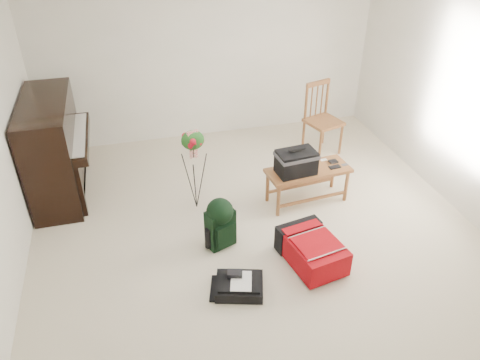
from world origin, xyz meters
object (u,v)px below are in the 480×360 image
object	(u,v)px
dining_chair	(323,119)
flower_stand	(195,170)
red_suitcase	(310,247)
black_duffel	(239,285)
green_backpack	(220,221)
bench	(300,164)
piano	(55,150)

from	to	relation	value
dining_chair	flower_stand	size ratio (longest dim) A/B	0.96
red_suitcase	flower_stand	size ratio (longest dim) A/B	0.74
red_suitcase	black_duffel	distance (m)	0.88
dining_chair	green_backpack	xyz separation A→B (m)	(-1.90, -1.72, -0.18)
bench	flower_stand	size ratio (longest dim) A/B	0.98
bench	black_duffel	world-z (taller)	bench
black_duffel	bench	bearing A→B (deg)	66.01
green_backpack	piano	bearing A→B (deg)	117.34
piano	black_duffel	distance (m)	2.92
red_suitcase	flower_stand	bearing A→B (deg)	118.04
black_duffel	flower_stand	size ratio (longest dim) A/B	0.50
green_backpack	flower_stand	bearing A→B (deg)	78.92
black_duffel	flower_stand	xyz separation A→B (m)	(-0.16, 1.49, 0.46)
red_suitcase	green_backpack	size ratio (longest dim) A/B	1.34
piano	red_suitcase	distance (m)	3.32
piano	bench	size ratio (longest dim) A/B	1.42
bench	green_backpack	bearing A→B (deg)	-159.14
bench	black_duffel	xyz separation A→B (m)	(-1.07, -1.26, -0.49)
dining_chair	red_suitcase	distance (m)	2.45
flower_stand	bench	bearing A→B (deg)	-28.07
dining_chair	bench	bearing A→B (deg)	-141.29
green_backpack	flower_stand	size ratio (longest dim) A/B	0.55
bench	dining_chair	world-z (taller)	dining_chair
red_suitcase	green_backpack	distance (m)	0.99
dining_chair	flower_stand	xyz separation A→B (m)	(-2.04, -0.95, 0.02)
piano	bench	world-z (taller)	piano
piano	bench	distance (m)	3.01
green_backpack	dining_chair	bearing A→B (deg)	21.35
flower_stand	red_suitcase	bearing A→B (deg)	-68.88
black_duffel	green_backpack	size ratio (longest dim) A/B	0.91
piano	black_duffel	bearing A→B (deg)	-52.25
red_suitcase	dining_chair	bearing A→B (deg)	53.80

